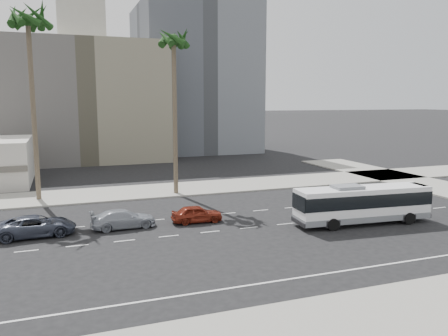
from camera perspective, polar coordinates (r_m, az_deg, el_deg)
name	(u,v)px	position (r m, az deg, el deg)	size (l,w,h in m)	color
ground	(285,224)	(34.35, 7.84, -7.10)	(700.00, 700.00, 0.00)	black
sidewalk_north	(218,186)	(48.21, -0.77, -2.37)	(120.00, 7.00, 0.15)	gray
midrise_beige_west	(84,102)	(74.28, -17.41, 8.02)	(24.00, 18.00, 18.00)	#615D56
midrise_gray_center	(194,80)	(84.63, -3.87, 11.13)	(20.00, 20.00, 26.00)	#50555D
civic_tower	(82,49)	(281.08, -17.67, 14.25)	(42.00, 42.00, 129.00)	beige
highrise_right	(169,55)	(267.42, -7.01, 14.07)	(26.00, 26.00, 70.00)	slate
highrise_far	(196,69)	(302.30, -3.58, 12.53)	(22.00, 22.00, 60.00)	slate
city_bus	(363,203)	(35.39, 17.26, -4.30)	(10.65, 3.17, 3.01)	white
car_a	(197,214)	(34.45, -3.48, -5.85)	(3.88, 1.56, 1.32)	maroon
car_b	(123,219)	(33.71, -12.72, -6.34)	(4.69, 1.91, 1.36)	#9298A2
car_c	(36,226)	(33.52, -22.82, -6.82)	(5.22, 2.41, 1.45)	#383E4E
palm_near	(174,43)	(44.22, -6.44, 15.52)	(4.79, 4.79, 16.13)	brown
palm_mid	(28,24)	(44.80, -23.72, 16.44)	(5.73, 5.73, 17.67)	brown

